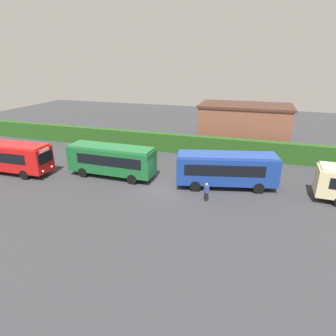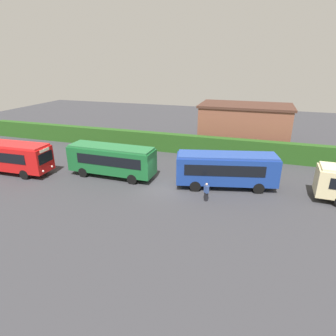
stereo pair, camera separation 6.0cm
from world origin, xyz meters
name	(u,v)px [view 2 (the right image)]	position (x,y,z in m)	size (l,w,h in m)	color
ground_plane	(162,188)	(0.00, 0.00, 0.00)	(99.02, 99.02, 0.00)	#38383D
bus_red	(6,155)	(-16.94, -1.18, 1.88)	(10.14, 2.82, 3.26)	red
bus_green	(112,159)	(-5.80, 1.18, 1.86)	(9.06, 2.63, 3.23)	#19602D
bus_blue	(226,168)	(5.57, 2.07, 1.87)	(9.46, 4.53, 3.26)	navy
person_left	(126,155)	(-6.26, 5.30, 0.98)	(0.41, 0.51, 1.85)	#4C6B47
person_center	(135,160)	(-4.59, 4.22, 0.93)	(0.29, 0.42, 1.76)	maroon
person_right	(216,166)	(4.25, 4.75, 0.99)	(0.39, 0.46, 1.86)	silver
person_far	(206,192)	(4.37, -1.24, 0.86)	(0.47, 0.47, 1.64)	black
hedge_row	(190,144)	(0.00, 11.06, 1.18)	(61.51, 1.10, 2.35)	#26531B
depot_building	(244,126)	(6.14, 16.32, 2.89)	(11.89, 6.75, 5.76)	brown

